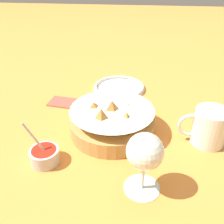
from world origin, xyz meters
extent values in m
plane|color=orange|center=(0.00, 0.00, 0.00)|extent=(4.00, 4.00, 0.00)
cylinder|color=#B2894C|center=(0.04, -0.01, 0.02)|extent=(0.22, 0.22, 0.04)
cone|color=#EDE5C6|center=(0.04, -0.01, 0.04)|extent=(0.21, 0.21, 0.07)
cylinder|color=#3D842D|center=(0.04, -0.01, 0.02)|extent=(0.16, 0.16, 0.01)
pyramid|color=#B77A38|center=(0.09, -0.02, 0.06)|extent=(0.10, 0.10, 0.06)
pyramid|color=#B77A38|center=(0.06, 0.03, 0.06)|extent=(0.07, 0.05, 0.07)
pyramid|color=#B77A38|center=(0.00, 0.02, 0.05)|extent=(0.07, 0.08, 0.05)
pyramid|color=#B77A38|center=(0.00, -0.04, 0.05)|extent=(0.05, 0.07, 0.05)
pyramid|color=#B77A38|center=(0.04, -0.01, 0.06)|extent=(0.08, 0.08, 0.07)
cylinder|color=#B7B7BC|center=(0.18, 0.12, 0.02)|extent=(0.07, 0.07, 0.03)
cylinder|color=red|center=(0.18, 0.12, 0.02)|extent=(0.05, 0.05, 0.02)
cylinder|color=#B7B7BC|center=(0.19, 0.12, 0.06)|extent=(0.05, 0.01, 0.09)
cylinder|color=silver|center=(-0.04, 0.17, 0.00)|extent=(0.07, 0.07, 0.00)
cylinder|color=silver|center=(-0.04, 0.17, 0.03)|extent=(0.01, 0.01, 0.06)
sphere|color=silver|center=(-0.04, 0.17, 0.10)|extent=(0.07, 0.07, 0.07)
sphere|color=#DBD17A|center=(-0.04, 0.17, 0.09)|extent=(0.05, 0.05, 0.05)
cylinder|color=silver|center=(-0.20, 0.01, 0.05)|extent=(0.08, 0.08, 0.09)
cylinder|color=gold|center=(-0.20, 0.01, 0.03)|extent=(0.07, 0.07, 0.07)
torus|color=silver|center=(-0.16, 0.01, 0.05)|extent=(0.06, 0.01, 0.06)
cylinder|color=white|center=(0.04, -0.26, 0.00)|extent=(0.18, 0.18, 0.01)
torus|color=white|center=(0.04, -0.26, 0.01)|extent=(0.17, 0.17, 0.01)
cube|color=#DB4C3D|center=(0.20, -0.14, 0.00)|extent=(0.11, 0.08, 0.01)
camera|label=1|loc=(-0.02, 0.52, 0.40)|focal=40.00mm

